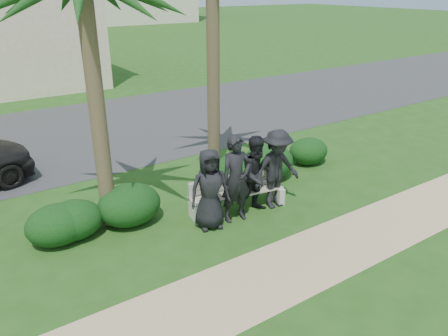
{
  "coord_description": "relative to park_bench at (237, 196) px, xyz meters",
  "views": [
    {
      "loc": [
        -4.3,
        -6.57,
        4.74
      ],
      "look_at": [
        0.79,
        1.0,
        0.87
      ],
      "focal_mm": 35.0,
      "sensor_mm": 36.0,
      "label": 1
    }
  ],
  "objects": [
    {
      "name": "ground",
      "position": [
        -0.83,
        -0.54,
        -0.35
      ],
      "size": [
        160.0,
        160.0,
        0.0
      ],
      "primitive_type": "plane",
      "color": "#204714",
      "rests_on": "ground"
    },
    {
      "name": "footpath",
      "position": [
        -0.83,
        -2.34,
        -0.35
      ],
      "size": [
        30.0,
        1.6,
        0.01
      ],
      "primitive_type": "cube",
      "color": "tan",
      "rests_on": "ground"
    },
    {
      "name": "asphalt_street",
      "position": [
        -0.83,
        7.46,
        -0.35
      ],
      "size": [
        160.0,
        8.0,
        0.01
      ],
      "primitive_type": "cube",
      "color": "#2D2D30",
      "rests_on": "ground"
    },
    {
      "name": "park_bench",
      "position": [
        0.0,
        0.0,
        0.0
      ],
      "size": [
        2.26,
        0.84,
        0.77
      ],
      "rotation": [
        0.0,
        0.0,
        -0.16
      ],
      "color": "gray",
      "rests_on": "ground"
    },
    {
      "name": "man_a",
      "position": [
        -0.9,
        -0.29,
        0.52
      ],
      "size": [
        0.95,
        0.74,
        1.73
      ],
      "primitive_type": "imported",
      "rotation": [
        0.0,
        0.0,
        -0.24
      ],
      "color": "black",
      "rests_on": "ground"
    },
    {
      "name": "man_b",
      "position": [
        -0.27,
        -0.35,
        0.61
      ],
      "size": [
        0.74,
        0.53,
        1.91
      ],
      "primitive_type": "imported",
      "rotation": [
        0.0,
        0.0,
        -0.1
      ],
      "color": "black",
      "rests_on": "ground"
    },
    {
      "name": "man_c",
      "position": [
        0.33,
        -0.29,
        0.54
      ],
      "size": [
        0.87,
        0.68,
        1.77
      ],
      "primitive_type": "imported",
      "rotation": [
        0.0,
        0.0,
        -0.01
      ],
      "color": "black",
      "rests_on": "ground"
    },
    {
      "name": "man_d",
      "position": [
        0.83,
        -0.35,
        0.57
      ],
      "size": [
        1.23,
        0.76,
        1.84
      ],
      "primitive_type": "imported",
      "rotation": [
        0.0,
        0.0,
        -0.06
      ],
      "color": "black",
      "rests_on": "ground"
    },
    {
      "name": "hedge_a",
      "position": [
        -3.69,
        0.88,
        0.06
      ],
      "size": [
        1.24,
        1.02,
        0.81
      ],
      "primitive_type": "ellipsoid",
      "color": "black",
      "rests_on": "ground"
    },
    {
      "name": "hedge_b",
      "position": [
        -3.4,
        0.9,
        0.05
      ],
      "size": [
        1.21,
        1.0,
        0.79
      ],
      "primitive_type": "ellipsoid",
      "color": "black",
      "rests_on": "ground"
    },
    {
      "name": "hedge_c",
      "position": [
        -2.23,
        0.81,
        0.1
      ],
      "size": [
        1.36,
        1.13,
        0.89
      ],
      "primitive_type": "ellipsoid",
      "color": "black",
      "rests_on": "ground"
    },
    {
      "name": "hedge_d",
      "position": [
        0.77,
        1.08,
        0.08
      ],
      "size": [
        1.29,
        1.07,
        0.84
      ],
      "primitive_type": "ellipsoid",
      "color": "black",
      "rests_on": "ground"
    },
    {
      "name": "hedge_e",
      "position": [
        1.67,
        0.98,
        0.13
      ],
      "size": [
        1.44,
        1.19,
        0.94
      ],
      "primitive_type": "ellipsoid",
      "color": "black",
      "rests_on": "ground"
    },
    {
      "name": "hedge_f",
      "position": [
        3.31,
        1.15,
        0.03
      ],
      "size": [
        1.16,
        0.96,
        0.76
      ],
      "primitive_type": "ellipsoid",
      "color": "black",
      "rests_on": "ground"
    }
  ]
}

